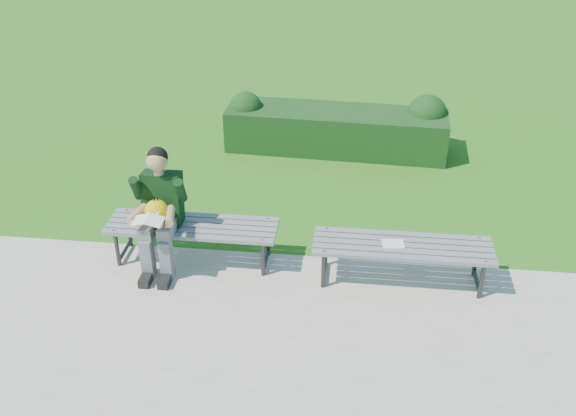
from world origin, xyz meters
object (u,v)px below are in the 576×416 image
hedge (339,127)px  bench_left (192,229)px  bench_right (402,249)px  paper_sheet (393,244)px  seated_boy (159,208)px

hedge → bench_left: size_ratio=1.77×
hedge → bench_right: size_ratio=1.77×
bench_left → paper_sheet: size_ratio=7.66×
seated_boy → paper_sheet: seated_boy is taller
bench_right → seated_boy: (-2.50, 0.03, 0.30)m
paper_sheet → seated_boy: bearing=179.2°
bench_left → seated_boy: size_ratio=1.37×
bench_right → paper_sheet: bearing=180.0°
hedge → seated_boy: seated_boy is taller
bench_left → bench_right: bearing=-3.4°
paper_sheet → bench_left: bearing=176.5°
bench_left → paper_sheet: bearing=-3.5°
hedge → bench_right: 3.25m
bench_right → paper_sheet: 0.12m
hedge → paper_sheet: bearing=-77.9°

